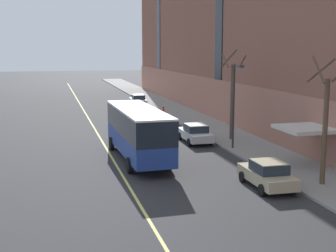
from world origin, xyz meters
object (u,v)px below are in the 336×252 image
(parked_car_white_1, at_px, (138,100))
(street_tree_mid_block, at_px, (232,96))
(city_bus, at_px, (138,130))
(street_lamp, at_px, (235,97))
(parked_car_white_3, at_px, (195,133))
(street_tree_near_corner, at_px, (325,123))
(fire_hydrant, at_px, (163,108))
(parked_car_champagne_0, at_px, (267,174))

(parked_car_white_1, height_order, street_tree_mid_block, street_tree_mid_block)
(city_bus, distance_m, street_lamp, 7.96)
(parked_car_white_3, bearing_deg, city_bus, -139.99)
(parked_car_white_1, distance_m, street_lamp, 29.33)
(street_tree_near_corner, relative_size, fire_hydrant, 9.93)
(city_bus, distance_m, parked_car_white_1, 30.79)
(parked_car_white_1, height_order, street_tree_near_corner, street_tree_near_corner)
(parked_car_white_1, relative_size, street_tree_near_corner, 0.63)
(city_bus, height_order, street_tree_mid_block, street_tree_mid_block)
(parked_car_champagne_0, bearing_deg, street_tree_mid_block, 76.48)
(parked_car_white_1, height_order, parked_car_white_3, same)
(parked_car_champagne_0, distance_m, parked_car_white_3, 13.08)
(street_tree_mid_block, xyz_separation_m, fire_hydrant, (-1.38, 18.31, -3.30))
(parked_car_champagne_0, relative_size, street_tree_mid_block, 0.58)
(parked_car_white_3, distance_m, fire_hydrant, 18.47)
(parked_car_white_3, bearing_deg, parked_car_champagne_0, -89.82)
(parked_car_champagne_0, bearing_deg, parked_car_white_3, 90.18)
(parked_car_white_1, xyz_separation_m, street_tree_mid_block, (3.15, -25.38, 3.01))
(parked_car_white_1, height_order, street_lamp, street_lamp)
(city_bus, relative_size, parked_car_champagne_0, 2.54)
(parked_car_champagne_0, distance_m, parked_car_white_1, 38.52)
(parked_car_white_3, relative_size, street_lamp, 0.71)
(street_lamp, distance_m, fire_hydrant, 22.31)
(street_tree_near_corner, relative_size, street_lamp, 1.12)
(fire_hydrant, bearing_deg, city_bus, -107.98)
(parked_car_white_3, height_order, fire_hydrant, parked_car_white_3)
(street_lamp, height_order, fire_hydrant, street_lamp)
(city_bus, height_order, fire_hydrant, city_bus)
(street_tree_mid_block, bearing_deg, city_bus, -151.42)
(parked_car_champagne_0, relative_size, parked_car_white_3, 0.95)
(fire_hydrant, bearing_deg, parked_car_white_3, -95.66)
(city_bus, xyz_separation_m, parked_car_champagne_0, (5.74, -8.30, -1.31))
(street_tree_near_corner, relative_size, street_tree_mid_block, 0.96)
(parked_car_champagne_0, xyz_separation_m, parked_car_white_3, (-0.04, 13.08, 0.00))
(parked_car_white_1, bearing_deg, street_tree_mid_block, -82.93)
(fire_hydrant, bearing_deg, street_tree_mid_block, -85.69)
(city_bus, bearing_deg, street_lamp, 8.52)
(parked_car_white_3, height_order, street_tree_mid_block, street_tree_mid_block)
(parked_car_white_3, bearing_deg, parked_car_white_1, 89.88)
(city_bus, xyz_separation_m, parked_car_white_1, (5.75, 30.22, -1.31))
(city_bus, xyz_separation_m, street_tree_mid_block, (8.90, 4.85, 1.70))
(city_bus, bearing_deg, street_tree_mid_block, 28.58)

